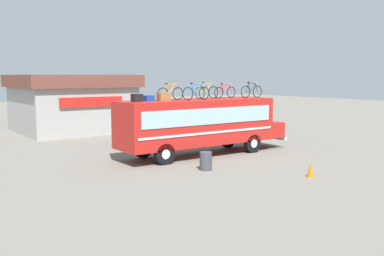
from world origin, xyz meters
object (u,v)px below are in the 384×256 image
(bus, at_px, (201,122))
(luggage_bag_1, at_px, (137,98))
(rooftop_bicycle_2, at_px, (196,93))
(rooftop_bicycle_4, at_px, (225,92))
(rooftop_bicycle_1, at_px, (170,93))
(trash_bin, at_px, (206,161))
(traffic_cone, at_px, (310,170))
(rooftop_bicycle_5, at_px, (251,91))
(rooftop_bicycle_3, at_px, (207,92))
(luggage_bag_2, at_px, (148,98))
(luggage_bag_3, at_px, (163,97))

(bus, height_order, luggage_bag_1, luggage_bag_1)
(rooftop_bicycle_2, distance_m, rooftop_bicycle_4, 2.80)
(rooftop_bicycle_1, relative_size, trash_bin, 1.89)
(bus, relative_size, trash_bin, 12.27)
(traffic_cone, bearing_deg, rooftop_bicycle_5, 67.59)
(bus, xyz_separation_m, rooftop_bicycle_3, (0.74, 0.43, 1.69))
(rooftop_bicycle_1, distance_m, rooftop_bicycle_4, 3.96)
(luggage_bag_2, height_order, luggage_bag_3, luggage_bag_3)
(rooftop_bicycle_2, bearing_deg, rooftop_bicycle_1, 153.95)
(traffic_cone, bearing_deg, trash_bin, 126.18)
(rooftop_bicycle_2, height_order, trash_bin, rooftop_bicycle_2)
(rooftop_bicycle_5, bearing_deg, trash_bin, -152.67)
(trash_bin, bearing_deg, luggage_bag_2, 105.67)
(luggage_bag_1, xyz_separation_m, rooftop_bicycle_4, (6.07, 0.29, 0.17))
(bus, distance_m, trash_bin, 4.26)
(trash_bin, distance_m, traffic_cone, 4.84)
(rooftop_bicycle_1, distance_m, rooftop_bicycle_5, 5.37)
(rooftop_bicycle_4, distance_m, trash_bin, 6.48)
(trash_bin, bearing_deg, rooftop_bicycle_2, 61.75)
(luggage_bag_2, bearing_deg, trash_bin, -74.33)
(bus, bearing_deg, rooftop_bicycle_3, 29.97)
(luggage_bag_3, bearing_deg, rooftop_bicycle_1, 19.33)
(luggage_bag_3, xyz_separation_m, rooftop_bicycle_2, (1.83, -0.42, 0.18))
(luggage_bag_3, xyz_separation_m, rooftop_bicycle_5, (5.90, -0.47, 0.19))
(luggage_bag_2, relative_size, rooftop_bicycle_5, 0.30)
(bus, relative_size, rooftop_bicycle_1, 6.48)
(bus, bearing_deg, luggage_bag_1, 178.51)
(luggage_bag_1, bearing_deg, traffic_cone, -57.81)
(luggage_bag_2, distance_m, traffic_cone, 8.97)
(rooftop_bicycle_5, bearing_deg, rooftop_bicycle_3, 162.70)
(rooftop_bicycle_4, bearing_deg, bus, -169.29)
(rooftop_bicycle_1, relative_size, traffic_cone, 2.60)
(rooftop_bicycle_4, relative_size, rooftop_bicycle_5, 0.96)
(rooftop_bicycle_2, height_order, rooftop_bicycle_4, rooftop_bicycle_2)
(rooftop_bicycle_1, bearing_deg, rooftop_bicycle_2, -26.05)
(luggage_bag_3, relative_size, trash_bin, 0.70)
(luggage_bag_3, bearing_deg, traffic_cone, -67.14)
(rooftop_bicycle_1, xyz_separation_m, trash_bin, (-0.34, -3.60, -3.11))
(luggage_bag_1, height_order, rooftop_bicycle_5, rooftop_bicycle_5)
(rooftop_bicycle_1, bearing_deg, rooftop_bicycle_3, 3.90)
(rooftop_bicycle_3, distance_m, traffic_cone, 8.33)
(rooftop_bicycle_4, relative_size, trash_bin, 1.86)
(luggage_bag_2, bearing_deg, bus, -4.67)
(rooftop_bicycle_3, bearing_deg, trash_bin, -128.04)
(rooftop_bicycle_2, height_order, rooftop_bicycle_3, same)
(rooftop_bicycle_1, height_order, traffic_cone, rooftop_bicycle_1)
(luggage_bag_2, bearing_deg, rooftop_bicycle_2, -13.53)
(luggage_bag_1, relative_size, rooftop_bicycle_2, 0.28)
(luggage_bag_3, bearing_deg, luggage_bag_2, 164.89)
(luggage_bag_3, bearing_deg, rooftop_bicycle_4, 4.34)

